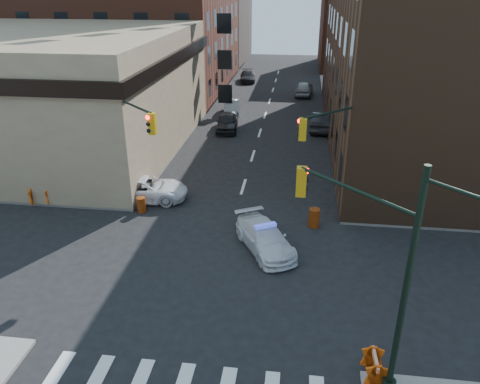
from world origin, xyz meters
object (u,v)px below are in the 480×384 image
(pedestrian_a, at_px, (84,190))
(barricade_nw_a, at_px, (138,185))
(parked_car_enear, at_px, (322,121))
(parked_car_wnear, at_px, (227,122))
(pickup, at_px, (145,189))
(police_car, at_px, (265,238))
(parked_car_wfar, at_px, (231,107))
(pedestrian_b, at_px, (38,187))
(barrel_road, at_px, (314,218))
(barricade_se_a, at_px, (374,367))
(barrel_bank, at_px, (141,205))

(pedestrian_a, relative_size, barricade_nw_a, 1.32)
(parked_car_enear, bearing_deg, parked_car_wnear, 15.42)
(pickup, bearing_deg, police_car, -127.14)
(police_car, bearing_deg, pedestrian_a, 133.37)
(police_car, bearing_deg, parked_car_wnear, 75.73)
(pickup, xyz_separation_m, parked_car_enear, (11.30, 16.35, 0.08))
(pickup, height_order, parked_car_wfar, pickup)
(police_car, relative_size, parked_car_wnear, 1.01)
(barricade_nw_a, bearing_deg, parked_car_wfar, 81.71)
(parked_car_enear, height_order, pedestrian_b, pedestrian_b)
(parked_car_wfar, xyz_separation_m, parked_car_enear, (8.94, -4.42, 0.12))
(police_car, height_order, barrel_road, police_car)
(parked_car_wfar, xyz_separation_m, barricade_se_a, (9.84, -33.73, -0.11))
(pedestrian_a, relative_size, barricade_se_a, 1.48)
(police_car, bearing_deg, barricade_se_a, -89.88)
(parked_car_enear, distance_m, barricade_se_a, 29.32)
(pickup, relative_size, barrel_bank, 5.75)
(parked_car_wfar, bearing_deg, barrel_bank, -103.23)
(barricade_se_a, bearing_deg, barricade_nw_a, 41.57)
(pickup, bearing_deg, barricade_se_a, -141.63)
(barrel_road, distance_m, barrel_bank, 10.05)
(parked_car_wnear, distance_m, parked_car_wfar, 5.60)
(parked_car_wnear, xyz_separation_m, parked_car_enear, (8.53, 1.16, 0.03))
(pedestrian_a, bearing_deg, barrel_road, 18.96)
(parked_car_enear, distance_m, barricade_nw_a, 19.69)
(parked_car_wfar, height_order, pedestrian_b, pedestrian_b)
(barricade_se_a, bearing_deg, pedestrian_b, 55.96)
(parked_car_wnear, xyz_separation_m, pedestrian_a, (-6.13, -16.44, 0.22))
(parked_car_wfar, bearing_deg, parked_car_wnear, -93.80)
(police_car, bearing_deg, barrel_road, 19.54)
(barricade_nw_a, bearing_deg, barricade_se_a, -46.33)
(pedestrian_a, distance_m, barrel_bank, 3.73)
(parked_car_wfar, xyz_separation_m, pedestrian_a, (-5.72, -22.03, 0.31))
(pickup, relative_size, pedestrian_a, 3.07)
(police_car, relative_size, barrel_bank, 5.06)
(parked_car_wnear, bearing_deg, barricade_nw_a, -108.81)
(police_car, xyz_separation_m, parked_car_wnear, (-5.08, 20.13, 0.11))
(pickup, xyz_separation_m, parked_car_wnear, (2.77, 15.19, 0.05))
(pedestrian_b, bearing_deg, barrel_road, -29.51)
(pedestrian_a, relative_size, barrel_bank, 1.87)
(pedestrian_a, height_order, barrel_bank, pedestrian_a)
(barrel_road, bearing_deg, parked_car_wnear, 113.56)
(parked_car_wnear, distance_m, barricade_nw_a, 14.85)
(police_car, relative_size, barricade_se_a, 3.99)
(pedestrian_b, xyz_separation_m, barricade_nw_a, (5.58, 2.00, -0.41))
(pickup, bearing_deg, parked_car_wfar, -11.38)
(barrel_road, bearing_deg, parked_car_enear, 87.03)
(pickup, relative_size, parked_car_wfar, 1.25)
(barricade_nw_a, bearing_deg, parked_car_enear, 52.84)
(parked_car_wnear, height_order, barrel_bank, parked_car_wnear)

